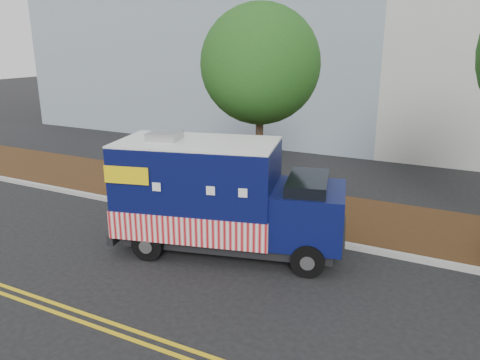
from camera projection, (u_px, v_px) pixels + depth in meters
The scene contains 8 objects.
ground at pixel (215, 243), 13.48m from camera, with size 120.00×120.00×0.00m, color black.
curb at pixel (237, 224), 14.65m from camera, with size 120.00×0.18×0.15m, color #9E9E99.
mulch_strip at pixel (265, 204), 16.44m from camera, with size 120.00×4.00×0.15m, color #311E0D.
centerline_near at pixel (107, 321), 9.68m from camera, with size 120.00×0.10×0.01m, color gold.
centerline_far at pixel (98, 328), 9.47m from camera, with size 120.00×0.10×0.01m, color gold.
tree_b at pixel (260, 65), 15.28m from camera, with size 3.93×3.93×6.82m.
sign_post at pixel (175, 176), 15.85m from camera, with size 0.06×0.06×2.40m, color #473828.
food_truck at pixel (218, 199), 12.65m from camera, with size 6.54×3.70×3.26m.
Camera 1 is at (6.32, -10.70, 5.57)m, focal length 35.00 mm.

